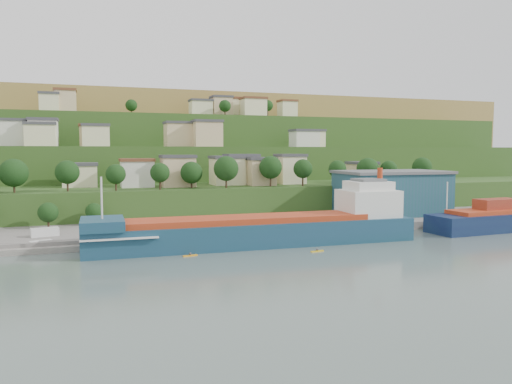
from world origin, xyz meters
name	(u,v)px	position (x,y,z in m)	size (l,w,h in m)	color
ground	(287,251)	(0.00, 0.00, 0.00)	(500.00, 500.00, 0.00)	#4D5E57
quay	(315,227)	(20.00, 28.00, 0.00)	(220.00, 26.00, 4.00)	slate
pebble_beach	(7,248)	(-55.00, 22.00, 0.00)	(40.00, 18.00, 2.40)	slate
hillside	(163,190)	(-0.02, 168.66, 0.08)	(360.00, 210.41, 96.00)	#284719
cargo_ship_near	(266,231)	(-1.48, 8.26, 2.98)	(72.75, 13.29, 18.63)	#143D4C
warehouse	(391,192)	(46.03, 31.00, 8.43)	(31.76, 20.26, 12.80)	#1E4F5A
caravan	(45,234)	(-47.51, 23.11, 2.52)	(5.66, 2.36, 2.64)	silver
dinghy	(41,242)	(-47.98, 17.47, 1.63)	(4.32, 1.62, 0.86)	silver
kayak_orange	(190,255)	(-19.83, 1.68, 0.22)	(2.96, 0.96, 0.73)	orange
kayak_yellow	(317,251)	(5.59, -2.62, 0.22)	(3.00, 0.94, 0.74)	gold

